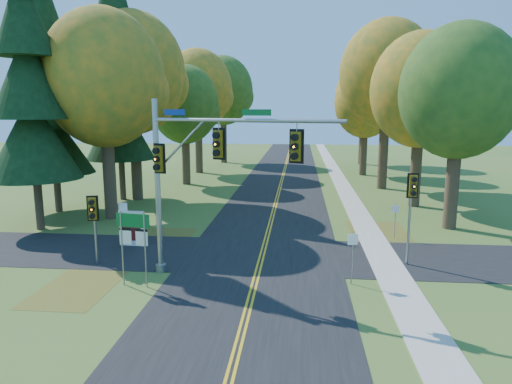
# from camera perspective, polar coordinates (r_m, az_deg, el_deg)

# --- Properties ---
(ground) EXTENTS (160.00, 160.00, 0.00)m
(ground) POSITION_cam_1_polar(r_m,az_deg,el_deg) (22.15, 0.34, -9.53)
(ground) COLOR #3A5B20
(ground) RESTS_ON ground
(road_main) EXTENTS (8.00, 160.00, 0.02)m
(road_main) POSITION_cam_1_polar(r_m,az_deg,el_deg) (22.15, 0.34, -9.50)
(road_main) COLOR black
(road_main) RESTS_ON ground
(road_cross) EXTENTS (60.00, 6.00, 0.02)m
(road_cross) POSITION_cam_1_polar(r_m,az_deg,el_deg) (24.03, 0.77, -7.90)
(road_cross) COLOR black
(road_cross) RESTS_ON ground
(centerline_left) EXTENTS (0.10, 160.00, 0.01)m
(centerline_left) POSITION_cam_1_polar(r_m,az_deg,el_deg) (22.15, 0.07, -9.46)
(centerline_left) COLOR gold
(centerline_left) RESTS_ON road_main
(centerline_right) EXTENTS (0.10, 160.00, 0.01)m
(centerline_right) POSITION_cam_1_polar(r_m,az_deg,el_deg) (22.13, 0.60, -9.47)
(centerline_right) COLOR gold
(centerline_right) RESTS_ON road_main
(sidewalk_east) EXTENTS (1.60, 160.00, 0.06)m
(sidewalk_east) POSITION_cam_1_polar(r_m,az_deg,el_deg) (22.48, 16.51, -9.58)
(sidewalk_east) COLOR #9E998E
(sidewalk_east) RESTS_ON ground
(leaf_patch_w_near) EXTENTS (4.00, 6.00, 0.00)m
(leaf_patch_w_near) POSITION_cam_1_polar(r_m,az_deg,el_deg) (27.19, -12.73, -6.00)
(leaf_patch_w_near) COLOR brown
(leaf_patch_w_near) RESTS_ON ground
(leaf_patch_e) EXTENTS (3.50, 8.00, 0.00)m
(leaf_patch_e) POSITION_cam_1_polar(r_m,az_deg,el_deg) (28.22, 15.42, -5.52)
(leaf_patch_e) COLOR brown
(leaf_patch_e) RESTS_ON ground
(leaf_patch_w_far) EXTENTS (3.00, 5.00, 0.00)m
(leaf_patch_w_far) POSITION_cam_1_polar(r_m,az_deg,el_deg) (21.43, -21.25, -10.93)
(leaf_patch_w_far) COLOR brown
(leaf_patch_w_far) RESTS_ON ground
(tree_w_a) EXTENTS (8.00, 8.00, 14.15)m
(tree_w_a) POSITION_cam_1_polar(r_m,az_deg,el_deg) (32.88, -18.30, 13.22)
(tree_w_a) COLOR #38281C
(tree_w_a) RESTS_ON ground
(tree_e_a) EXTENTS (7.20, 7.20, 12.73)m
(tree_e_a) POSITION_cam_1_polar(r_m,az_deg,el_deg) (31.10, 24.15, 11.29)
(tree_e_a) COLOR #38281C
(tree_e_a) RESTS_ON ground
(tree_w_b) EXTENTS (8.60, 8.60, 15.38)m
(tree_w_b) POSITION_cam_1_polar(r_m,az_deg,el_deg) (39.56, -15.08, 14.07)
(tree_w_b) COLOR #38281C
(tree_w_b) RESTS_ON ground
(tree_e_b) EXTENTS (7.60, 7.60, 13.33)m
(tree_e_b) POSITION_cam_1_polar(r_m,az_deg,el_deg) (37.49, 19.98, 11.80)
(tree_e_b) COLOR #38281C
(tree_e_b) RESTS_ON ground
(tree_w_c) EXTENTS (6.80, 6.80, 11.91)m
(tree_w_c) POSITION_cam_1_polar(r_m,az_deg,el_deg) (46.65, -8.82, 10.69)
(tree_w_c) COLOR #38281C
(tree_w_c) RESTS_ON ground
(tree_e_c) EXTENTS (8.80, 8.80, 15.79)m
(tree_e_c) POSITION_cam_1_polar(r_m,az_deg,el_deg) (45.28, 16.15, 13.87)
(tree_e_c) COLOR #38281C
(tree_e_c) RESTS_ON ground
(tree_w_d) EXTENTS (8.20, 8.20, 14.56)m
(tree_w_d) POSITION_cam_1_polar(r_m,az_deg,el_deg) (55.31, -7.21, 12.54)
(tree_w_d) COLOR #38281C
(tree_w_d) RESTS_ON ground
(tree_e_d) EXTENTS (7.00, 7.00, 12.32)m
(tree_e_d) POSITION_cam_1_polar(r_m,az_deg,el_deg) (54.14, 13.58, 10.76)
(tree_e_d) COLOR #38281C
(tree_e_d) RESTS_ON ground
(tree_w_e) EXTENTS (8.40, 8.40, 14.97)m
(tree_w_e) POSITION_cam_1_polar(r_m,az_deg,el_deg) (65.79, -4.05, 12.47)
(tree_w_e) COLOR #38281C
(tree_w_e) RESTS_ON ground
(tree_e_e) EXTENTS (7.80, 7.80, 13.74)m
(tree_e_e) POSITION_cam_1_polar(r_m,az_deg,el_deg) (64.93, 13.37, 11.48)
(tree_e_e) COLOR #38281C
(tree_e_e) RESTS_ON ground
(pine_a) EXTENTS (5.60, 5.60, 19.48)m
(pine_a) POSITION_cam_1_polar(r_m,az_deg,el_deg) (31.41, -26.58, 12.28)
(pine_a) COLOR #38281C
(pine_a) RESTS_ON ground
(pine_b) EXTENTS (5.60, 5.60, 17.31)m
(pine_b) POSITION_cam_1_polar(r_m,az_deg,el_deg) (36.44, -24.29, 10.41)
(pine_b) COLOR #38281C
(pine_b) RESTS_ON ground
(pine_c) EXTENTS (5.60, 5.60, 20.56)m
(pine_c) POSITION_cam_1_polar(r_m,az_deg,el_deg) (39.71, -16.95, 12.99)
(pine_c) COLOR #38281C
(pine_c) RESTS_ON ground
(traffic_mast) EXTENTS (8.41, 2.97, 7.98)m
(traffic_mast) POSITION_cam_1_polar(r_m,az_deg,el_deg) (19.85, -7.28, 3.33)
(traffic_mast) COLOR #97989F
(traffic_mast) RESTS_ON ground
(east_signal_pole) EXTENTS (0.53, 0.61, 4.57)m
(east_signal_pole) POSITION_cam_1_polar(r_m,az_deg,el_deg) (22.84, 18.90, -0.47)
(east_signal_pole) COLOR gray
(east_signal_pole) RESTS_ON ground
(ped_signal_pole) EXTENTS (0.54, 0.64, 3.47)m
(ped_signal_pole) POSITION_cam_1_polar(r_m,az_deg,el_deg) (23.23, -19.68, -2.57)
(ped_signal_pole) COLOR gray
(ped_signal_pole) RESTS_ON ground
(route_sign_cluster) EXTENTS (1.52, 0.29, 3.27)m
(route_sign_cluster) POSITION_cam_1_polar(r_m,az_deg,el_deg) (20.07, -15.10, -5.09)
(route_sign_cluster) COLOR gray
(route_sign_cluster) RESTS_ON ground
(info_kiosk) EXTENTS (1.44, 0.30, 1.97)m
(info_kiosk) POSITION_cam_1_polar(r_m,az_deg,el_deg) (26.33, -15.25, -4.44)
(info_kiosk) COLOR silver
(info_kiosk) RESTS_ON ground
(reg_sign_e_north) EXTENTS (0.38, 0.17, 2.09)m
(reg_sign_e_north) POSITION_cam_1_polar(r_m,az_deg,el_deg) (27.89, 17.02, -2.76)
(reg_sign_e_north) COLOR gray
(reg_sign_e_north) RESTS_ON ground
(reg_sign_e_south) EXTENTS (0.44, 0.16, 2.34)m
(reg_sign_e_south) POSITION_cam_1_polar(r_m,az_deg,el_deg) (20.19, 11.98, -6.95)
(reg_sign_e_south) COLOR gray
(reg_sign_e_south) RESTS_ON ground
(reg_sign_w) EXTENTS (0.48, 0.10, 2.49)m
(reg_sign_w) POSITION_cam_1_polar(r_m,az_deg,el_deg) (26.50, -16.24, -2.78)
(reg_sign_w) COLOR gray
(reg_sign_w) RESTS_ON ground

